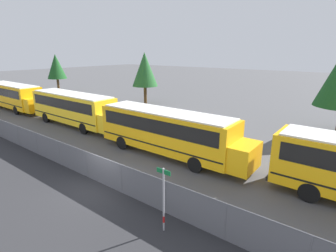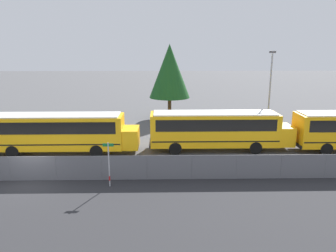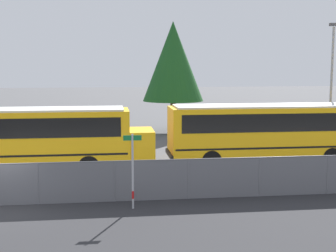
{
  "view_description": "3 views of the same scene",
  "coord_description": "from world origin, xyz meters",
  "px_view_note": "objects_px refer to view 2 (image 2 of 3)",
  "views": [
    {
      "loc": [
        11.25,
        -8.58,
        7.48
      ],
      "look_at": [
        0.42,
        5.53,
        2.35
      ],
      "focal_mm": 28.0,
      "sensor_mm": 36.0,
      "label": 1
    },
    {
      "loc": [
        8.58,
        -20.71,
        8.8
      ],
      "look_at": [
        9.16,
        6.68,
        2.09
      ],
      "focal_mm": 35.0,
      "sensor_mm": 36.0,
      "label": 2
    },
    {
      "loc": [
        4.39,
        -18.68,
        5.53
      ],
      "look_at": [
        7.44,
        5.51,
        2.36
      ],
      "focal_mm": 50.0,
      "sensor_mm": 36.0,
      "label": 3
    }
  ],
  "objects_px": {
    "school_bus_2": "(61,130)",
    "light_pole": "(270,90)",
    "school_bus_3": "(217,128)",
    "street_sign": "(109,163)",
    "tree_1": "(170,71)"
  },
  "relations": [
    {
      "from": "school_bus_3",
      "to": "light_pole",
      "type": "bearing_deg",
      "value": 40.55
    },
    {
      "from": "school_bus_2",
      "to": "light_pole",
      "type": "relative_size",
      "value": 1.47
    },
    {
      "from": "street_sign",
      "to": "tree_1",
      "type": "height_order",
      "value": "tree_1"
    },
    {
      "from": "school_bus_2",
      "to": "tree_1",
      "type": "xyz_separation_m",
      "value": [
        9.39,
        13.74,
        3.84
      ]
    },
    {
      "from": "light_pole",
      "to": "tree_1",
      "type": "height_order",
      "value": "tree_1"
    },
    {
      "from": "tree_1",
      "to": "light_pole",
      "type": "bearing_deg",
      "value": -38.9
    },
    {
      "from": "school_bus_2",
      "to": "street_sign",
      "type": "distance_m",
      "value": 8.48
    },
    {
      "from": "street_sign",
      "to": "tree_1",
      "type": "bearing_deg",
      "value": 77.97
    },
    {
      "from": "school_bus_2",
      "to": "tree_1",
      "type": "height_order",
      "value": "tree_1"
    },
    {
      "from": "school_bus_2",
      "to": "light_pole",
      "type": "distance_m",
      "value": 20.23
    },
    {
      "from": "school_bus_2",
      "to": "school_bus_3",
      "type": "distance_m",
      "value": 13.14
    },
    {
      "from": "school_bus_3",
      "to": "tree_1",
      "type": "relative_size",
      "value": 1.35
    },
    {
      "from": "school_bus_3",
      "to": "light_pole",
      "type": "xyz_separation_m",
      "value": [
        6.08,
        5.2,
        2.57
      ]
    },
    {
      "from": "school_bus_2",
      "to": "light_pole",
      "type": "height_order",
      "value": "light_pole"
    },
    {
      "from": "school_bus_2",
      "to": "school_bus_3",
      "type": "relative_size",
      "value": 1.0
    }
  ]
}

